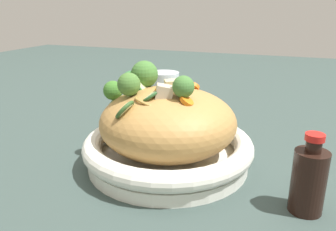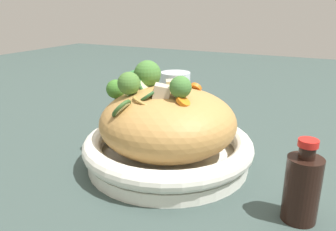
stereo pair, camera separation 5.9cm
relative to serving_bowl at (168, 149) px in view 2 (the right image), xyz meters
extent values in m
plane|color=#344440|center=(0.00, 0.00, -0.03)|extent=(3.00, 3.00, 0.00)
cylinder|color=white|center=(0.00, 0.00, -0.02)|extent=(0.29, 0.29, 0.02)
torus|color=white|center=(0.00, 0.00, 0.01)|extent=(0.31, 0.31, 0.03)
ellipsoid|color=#AF8044|center=(0.00, 0.00, 0.05)|extent=(0.24, 0.24, 0.12)
torus|color=#B4863F|center=(0.01, 0.04, 0.10)|extent=(0.08, 0.08, 0.03)
torus|color=#B67941|center=(-0.02, 0.02, 0.08)|extent=(0.06, 0.06, 0.02)
torus|color=#B57F4B|center=(-0.06, -0.01, 0.09)|extent=(0.08, 0.08, 0.02)
cone|color=#8EB772|center=(-0.04, 0.03, 0.11)|extent=(0.03, 0.02, 0.02)
sphere|color=#437535|center=(-0.04, 0.03, 0.13)|extent=(0.05, 0.05, 0.04)
cone|color=#92B477|center=(0.08, -0.03, 0.09)|extent=(0.02, 0.02, 0.01)
sphere|color=#35733B|center=(0.08, -0.03, 0.11)|extent=(0.06, 0.06, 0.04)
cone|color=#94B66C|center=(0.06, 0.03, 0.10)|extent=(0.02, 0.02, 0.02)
sphere|color=#477331|center=(0.06, 0.03, 0.13)|extent=(0.04, 0.04, 0.04)
cone|color=#93B16B|center=(0.10, 0.01, 0.08)|extent=(0.03, 0.03, 0.02)
sphere|color=#3C7429|center=(0.10, 0.01, 0.10)|extent=(0.05, 0.05, 0.04)
cone|color=#98B075|center=(0.06, -0.03, 0.10)|extent=(0.03, 0.03, 0.02)
sphere|color=#437533|center=(0.06, -0.03, 0.13)|extent=(0.07, 0.07, 0.05)
cylinder|color=orange|center=(-0.03, -0.05, 0.11)|extent=(0.02, 0.02, 0.02)
cylinder|color=orange|center=(-0.05, 0.04, 0.11)|extent=(0.02, 0.02, 0.02)
cylinder|color=orange|center=(0.00, 0.03, 0.11)|extent=(0.04, 0.04, 0.02)
cylinder|color=beige|center=(0.01, 0.04, 0.11)|extent=(0.03, 0.04, 0.02)
torus|color=#2A582A|center=(0.01, 0.04, 0.11)|extent=(0.04, 0.04, 0.03)
cylinder|color=beige|center=(0.04, 0.08, 0.10)|extent=(0.03, 0.03, 0.03)
torus|color=#305324|center=(0.04, 0.08, 0.10)|extent=(0.03, 0.04, 0.03)
cylinder|color=beige|center=(0.05, -0.01, 0.11)|extent=(0.02, 0.03, 0.03)
torus|color=#2C5D30|center=(0.05, -0.01, 0.11)|extent=(0.03, 0.04, 0.03)
cube|color=#C7B495|center=(-0.01, 0.03, 0.12)|extent=(0.04, 0.04, 0.03)
cube|color=#C8BD91|center=(0.00, -0.02, 0.12)|extent=(0.04, 0.03, 0.02)
cylinder|color=black|center=(-0.24, 0.07, 0.02)|extent=(0.05, 0.05, 0.09)
cylinder|color=black|center=(-0.24, 0.07, 0.07)|extent=(0.02, 0.02, 0.02)
cylinder|color=red|center=(-0.24, 0.07, 0.09)|extent=(0.03, 0.03, 0.01)
cylinder|color=silver|center=(0.10, -0.25, 0.03)|extent=(0.08, 0.08, 0.12)
camera|label=1|loc=(-0.20, 0.53, 0.25)|focal=35.80mm
camera|label=2|loc=(-0.25, 0.51, 0.25)|focal=35.80mm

